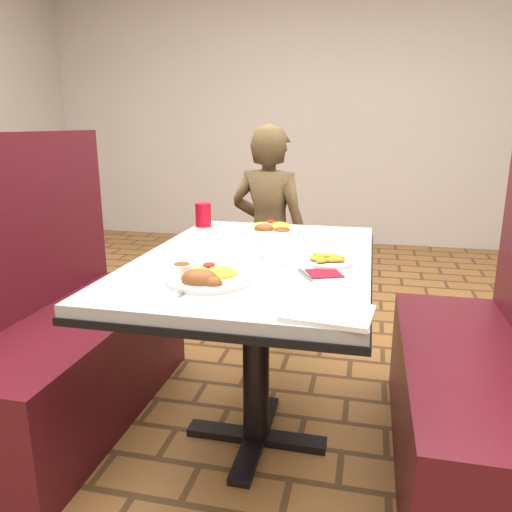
{
  "coord_description": "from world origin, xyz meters",
  "views": [
    {
      "loc": [
        0.38,
        -1.67,
        1.2
      ],
      "look_at": [
        0.0,
        0.0,
        0.75
      ],
      "focal_mm": 35.0,
      "sensor_mm": 36.0,
      "label": 1
    }
  ],
  "objects_px": {
    "booth_bench_left": "(67,344)",
    "booth_bench_right": "(483,388)",
    "near_dinner_plate": "(206,273)",
    "plantain_plate": "(327,260)",
    "red_tumbler": "(203,215)",
    "diner_person": "(269,236)",
    "dining_table": "(256,282)",
    "far_dinner_plate": "(272,226)"
  },
  "relations": [
    {
      "from": "booth_bench_left",
      "to": "booth_bench_right",
      "type": "xyz_separation_m",
      "value": [
        1.6,
        0.0,
        0.0
      ]
    },
    {
      "from": "near_dinner_plate",
      "to": "plantain_plate",
      "type": "bearing_deg",
      "value": 40.87
    },
    {
      "from": "booth_bench_right",
      "to": "near_dinner_plate",
      "type": "bearing_deg",
      "value": -159.53
    },
    {
      "from": "booth_bench_left",
      "to": "near_dinner_plate",
      "type": "xyz_separation_m",
      "value": [
        0.72,
        -0.33,
        0.45
      ]
    },
    {
      "from": "booth_bench_left",
      "to": "red_tumbler",
      "type": "relative_size",
      "value": 11.2
    },
    {
      "from": "diner_person",
      "to": "red_tumbler",
      "type": "height_order",
      "value": "diner_person"
    },
    {
      "from": "dining_table",
      "to": "far_dinner_plate",
      "type": "bearing_deg",
      "value": 93.27
    },
    {
      "from": "near_dinner_plate",
      "to": "diner_person",
      "type": "bearing_deg",
      "value": 93.19
    },
    {
      "from": "dining_table",
      "to": "far_dinner_plate",
      "type": "distance_m",
      "value": 0.44
    },
    {
      "from": "plantain_plate",
      "to": "far_dinner_plate",
      "type": "bearing_deg",
      "value": 121.04
    },
    {
      "from": "dining_table",
      "to": "booth_bench_right",
      "type": "relative_size",
      "value": 1.01
    },
    {
      "from": "booth_bench_right",
      "to": "plantain_plate",
      "type": "bearing_deg",
      "value": -175.8
    },
    {
      "from": "near_dinner_plate",
      "to": "booth_bench_right",
      "type": "bearing_deg",
      "value": 20.47
    },
    {
      "from": "dining_table",
      "to": "diner_person",
      "type": "bearing_deg",
      "value": 98.67
    },
    {
      "from": "dining_table",
      "to": "booth_bench_right",
      "type": "xyz_separation_m",
      "value": [
        0.8,
        0.0,
        -0.32
      ]
    },
    {
      "from": "dining_table",
      "to": "booth_bench_left",
      "type": "relative_size",
      "value": 1.01
    },
    {
      "from": "booth_bench_left",
      "to": "near_dinner_plate",
      "type": "height_order",
      "value": "booth_bench_left"
    },
    {
      "from": "diner_person",
      "to": "near_dinner_plate",
      "type": "relative_size",
      "value": 4.82
    },
    {
      "from": "booth_bench_right",
      "to": "near_dinner_plate",
      "type": "xyz_separation_m",
      "value": [
        -0.87,
        -0.33,
        0.45
      ]
    },
    {
      "from": "plantain_plate",
      "to": "red_tumbler",
      "type": "height_order",
      "value": "red_tumbler"
    },
    {
      "from": "diner_person",
      "to": "near_dinner_plate",
      "type": "distance_m",
      "value": 1.31
    },
    {
      "from": "plantain_plate",
      "to": "red_tumbler",
      "type": "xyz_separation_m",
      "value": [
        -0.61,
        0.51,
        0.04
      ]
    },
    {
      "from": "dining_table",
      "to": "near_dinner_plate",
      "type": "distance_m",
      "value": 0.36
    },
    {
      "from": "dining_table",
      "to": "near_dinner_plate",
      "type": "xyz_separation_m",
      "value": [
        -0.08,
        -0.33,
        0.12
      ]
    },
    {
      "from": "dining_table",
      "to": "far_dinner_plate",
      "type": "height_order",
      "value": "far_dinner_plate"
    },
    {
      "from": "dining_table",
      "to": "red_tumbler",
      "type": "bearing_deg",
      "value": 127.23
    },
    {
      "from": "booth_bench_right",
      "to": "diner_person",
      "type": "height_order",
      "value": "diner_person"
    },
    {
      "from": "plantain_plate",
      "to": "red_tumbler",
      "type": "bearing_deg",
      "value": 140.3
    },
    {
      "from": "dining_table",
      "to": "plantain_plate",
      "type": "xyz_separation_m",
      "value": [
        0.26,
        -0.04,
        0.11
      ]
    },
    {
      "from": "plantain_plate",
      "to": "red_tumbler",
      "type": "relative_size",
      "value": 1.59
    },
    {
      "from": "booth_bench_left",
      "to": "plantain_plate",
      "type": "xyz_separation_m",
      "value": [
        1.05,
        -0.04,
        0.43
      ]
    },
    {
      "from": "near_dinner_plate",
      "to": "plantain_plate",
      "type": "distance_m",
      "value": 0.44
    },
    {
      "from": "far_dinner_plate",
      "to": "near_dinner_plate",
      "type": "bearing_deg",
      "value": -93.95
    },
    {
      "from": "diner_person",
      "to": "red_tumbler",
      "type": "distance_m",
      "value": 0.58
    },
    {
      "from": "dining_table",
      "to": "booth_bench_right",
      "type": "height_order",
      "value": "booth_bench_right"
    },
    {
      "from": "dining_table",
      "to": "booth_bench_left",
      "type": "xyz_separation_m",
      "value": [
        -0.8,
        0.0,
        -0.32
      ]
    },
    {
      "from": "near_dinner_plate",
      "to": "red_tumbler",
      "type": "relative_size",
      "value": 2.34
    },
    {
      "from": "booth_bench_right",
      "to": "near_dinner_plate",
      "type": "distance_m",
      "value": 1.04
    },
    {
      "from": "diner_person",
      "to": "plantain_plate",
      "type": "distance_m",
      "value": 1.1
    },
    {
      "from": "diner_person",
      "to": "far_dinner_plate",
      "type": "xyz_separation_m",
      "value": [
        0.12,
        -0.55,
        0.17
      ]
    },
    {
      "from": "dining_table",
      "to": "diner_person",
      "type": "xyz_separation_m",
      "value": [
        -0.15,
        0.97,
        -0.05
      ]
    },
    {
      "from": "booth_bench_left",
      "to": "red_tumbler",
      "type": "height_order",
      "value": "booth_bench_left"
    }
  ]
}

